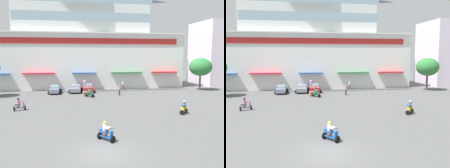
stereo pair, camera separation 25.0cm
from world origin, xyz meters
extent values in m
plane|color=#535354|center=(0.00, 13.00, 0.00)|extent=(128.00, 128.00, 0.00)
cube|color=white|center=(0.00, 35.88, 5.30)|extent=(39.78, 11.75, 10.59)
cube|color=white|center=(0.00, 36.46, 14.36)|extent=(26.30, 10.58, 7.54)
cube|color=red|center=(0.00, 29.94, 9.15)|extent=(36.60, 0.12, 1.08)
cube|color=silver|center=(0.00, 29.90, 10.71)|extent=(39.78, 0.70, 0.24)
cube|color=red|center=(-8.20, 29.45, 3.20)|extent=(5.72, 1.10, 0.20)
cube|color=#2A4F94|center=(0.00, 29.45, 3.20)|extent=(4.47, 1.10, 0.20)
cube|color=#296B3B|center=(8.14, 29.45, 3.20)|extent=(6.03, 1.10, 0.20)
cube|color=red|center=(15.73, 29.45, 3.20)|extent=(5.06, 1.10, 0.20)
cube|color=#99B7C6|center=(0.00, 25.26, 12.85)|extent=(23.15, 0.08, 1.51)
cylinder|color=brown|center=(21.38, 25.86, 1.44)|extent=(0.34, 0.34, 2.88)
ellipsoid|color=#2F7739|center=(21.38, 25.86, 4.35)|extent=(4.22, 3.85, 3.33)
cube|color=slate|center=(-5.20, 26.29, 0.60)|extent=(1.61, 4.08, 0.66)
cube|color=#8FB5C8|center=(-5.20, 26.29, 1.16)|extent=(1.38, 2.04, 0.45)
cylinder|color=black|center=(-6.00, 27.56, 0.30)|extent=(0.60, 0.17, 0.60)
cylinder|color=black|center=(-4.40, 27.55, 0.30)|extent=(0.60, 0.17, 0.60)
cylinder|color=black|center=(-6.01, 25.03, 0.30)|extent=(0.60, 0.17, 0.60)
cylinder|color=black|center=(-4.40, 25.02, 0.30)|extent=(0.60, 0.17, 0.60)
cube|color=slate|center=(-1.66, 26.90, 0.58)|extent=(2.02, 4.45, 0.63)
cube|color=#A0AEBF|center=(-1.66, 26.90, 1.16)|extent=(1.66, 2.26, 0.52)
cylinder|color=black|center=(-2.49, 28.30, 0.30)|extent=(0.61, 0.20, 0.60)
cylinder|color=black|center=(-0.69, 28.20, 0.30)|extent=(0.61, 0.20, 0.60)
cylinder|color=black|center=(-2.63, 25.60, 0.30)|extent=(0.61, 0.20, 0.60)
cylinder|color=black|center=(-0.83, 25.51, 0.30)|extent=(0.61, 0.20, 0.60)
cube|color=red|center=(0.44, 26.80, 0.63)|extent=(1.78, 4.13, 0.73)
cube|color=#98B7BB|center=(0.44, 26.80, 1.24)|extent=(1.52, 2.07, 0.49)
cylinder|color=black|center=(-0.44, 28.07, 0.30)|extent=(0.60, 0.17, 0.60)
cylinder|color=black|center=(1.31, 28.08, 0.30)|extent=(0.60, 0.17, 0.60)
cylinder|color=black|center=(-0.43, 25.52, 0.30)|extent=(0.60, 0.17, 0.60)
cylinder|color=black|center=(1.33, 25.53, 0.30)|extent=(0.60, 0.17, 0.60)
cylinder|color=black|center=(0.89, 21.06, 0.26)|extent=(0.49, 0.44, 0.52)
cylinder|color=black|center=(0.10, 22.04, 0.26)|extent=(0.49, 0.44, 0.52)
cube|color=#2E8756|center=(0.50, 21.55, 0.32)|extent=(0.92, 1.04, 0.10)
cube|color=#2E8756|center=(0.35, 21.72, 0.67)|extent=(0.68, 0.74, 0.28)
cube|color=#2E8756|center=(0.82, 21.15, 0.48)|extent=(0.34, 0.31, 0.66)
cylinder|color=black|center=(0.83, 21.13, 1.01)|extent=(0.43, 0.36, 0.04)
cube|color=#192541|center=(0.42, 21.64, 0.55)|extent=(0.42, 0.42, 0.36)
cylinder|color=#4F7B55|center=(0.42, 21.64, 1.02)|extent=(0.45, 0.45, 0.56)
sphere|color=black|center=(0.42, 21.64, 1.41)|extent=(0.25, 0.25, 0.25)
cube|color=#4F7B55|center=(0.59, 21.43, 1.05)|extent=(0.54, 0.56, 0.10)
cylinder|color=black|center=(-7.79, 13.96, 0.26)|extent=(0.32, 0.54, 0.52)
cylinder|color=black|center=(-8.92, 13.52, 0.26)|extent=(0.32, 0.54, 0.52)
cube|color=gray|center=(-8.36, 13.74, 0.32)|extent=(1.09, 0.65, 0.10)
cube|color=gray|center=(-8.56, 13.66, 0.72)|extent=(0.74, 0.53, 0.28)
cube|color=gray|center=(-7.90, 13.92, 0.50)|extent=(0.25, 0.35, 0.70)
cylinder|color=black|center=(-7.88, 13.93, 1.06)|extent=(0.22, 0.50, 0.04)
cube|color=slate|center=(-8.47, 13.70, 0.60)|extent=(0.38, 0.40, 0.36)
cylinder|color=#D069A4|center=(-8.47, 13.70, 1.03)|extent=(0.41, 0.41, 0.51)
sphere|color=black|center=(-8.47, 13.70, 1.40)|extent=(0.25, 0.25, 0.25)
cube|color=#D069A4|center=(-8.22, 13.79, 1.06)|extent=(0.53, 0.48, 0.10)
cylinder|color=black|center=(0.79, 1.63, 0.26)|extent=(0.49, 0.45, 0.52)
cylinder|color=black|center=(-0.06, 2.61, 0.26)|extent=(0.49, 0.45, 0.52)
cube|color=#1951A4|center=(0.37, 2.12, 0.32)|extent=(0.96, 1.05, 0.10)
cube|color=#1951A4|center=(0.21, 2.29, 0.72)|extent=(0.70, 0.75, 0.28)
cube|color=#1951A4|center=(0.71, 1.72, 0.51)|extent=(0.33, 0.32, 0.70)
cylinder|color=black|center=(0.72, 1.70, 1.06)|extent=(0.42, 0.37, 0.04)
cube|color=brown|center=(0.28, 2.22, 0.60)|extent=(0.43, 0.42, 0.36)
cylinder|color=silver|center=(0.28, 2.22, 1.03)|extent=(0.45, 0.45, 0.51)
sphere|color=gold|center=(0.28, 2.22, 1.40)|extent=(0.25, 0.25, 0.25)
cube|color=silver|center=(0.47, 2.00, 1.06)|extent=(0.54, 0.56, 0.10)
cylinder|color=black|center=(9.64, 8.65, 0.26)|extent=(0.48, 0.46, 0.52)
cylinder|color=black|center=(10.46, 9.53, 0.26)|extent=(0.48, 0.46, 0.52)
cube|color=gold|center=(10.05, 9.09, 0.32)|extent=(0.93, 0.97, 0.10)
cube|color=gold|center=(10.20, 9.25, 0.66)|extent=(0.68, 0.70, 0.28)
cube|color=gold|center=(9.73, 8.74, 0.47)|extent=(0.33, 0.32, 0.64)
cylinder|color=black|center=(9.71, 8.72, 1.00)|extent=(0.41, 0.38, 0.04)
cube|color=black|center=(10.14, 9.18, 0.54)|extent=(0.43, 0.42, 0.36)
cylinder|color=#3A5E82|center=(10.14, 9.18, 1.00)|extent=(0.45, 0.45, 0.57)
sphere|color=silver|center=(10.14, 9.18, 1.40)|extent=(0.25, 0.25, 0.25)
cube|color=#3A5E82|center=(9.96, 8.98, 1.03)|extent=(0.55, 0.55, 0.10)
cylinder|color=black|center=(5.34, 22.38, 0.45)|extent=(0.30, 0.30, 0.89)
cylinder|color=#D86E91|center=(5.34, 22.38, 1.18)|extent=(0.48, 0.48, 0.58)
sphere|color=tan|center=(5.34, 22.38, 1.57)|extent=(0.20, 0.20, 0.20)
cylinder|color=#56404D|center=(7.30, 28.96, 0.45)|extent=(0.31, 0.31, 0.90)
cylinder|color=silver|center=(7.30, 28.96, 1.17)|extent=(0.50, 0.50, 0.54)
sphere|color=tan|center=(7.30, 28.96, 1.56)|extent=(0.23, 0.23, 0.23)
cube|color=olive|center=(-0.23, 22.50, 0.38)|extent=(0.75, 0.99, 0.75)
cylinder|color=#4C4C4C|center=(-0.23, 22.50, 1.35)|extent=(0.04, 0.04, 1.20)
sphere|color=purple|center=(-0.12, 22.52, 2.18)|extent=(0.31, 0.31, 0.31)
sphere|color=#A63DCB|center=(-0.17, 22.58, 2.16)|extent=(0.36, 0.36, 0.36)
sphere|color=yellow|center=(-0.32, 22.63, 2.32)|extent=(0.40, 0.40, 0.40)
sphere|color=#E02F90|center=(-0.44, 22.52, 2.30)|extent=(0.31, 0.31, 0.31)
sphere|color=#3CA4D7|center=(-0.29, 22.35, 2.07)|extent=(0.35, 0.35, 0.35)
sphere|color=purple|center=(-0.18, 22.36, 2.37)|extent=(0.35, 0.35, 0.35)
camera|label=1|loc=(-2.00, -15.22, 6.46)|focal=38.20mm
camera|label=2|loc=(-1.76, -15.26, 6.46)|focal=38.20mm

